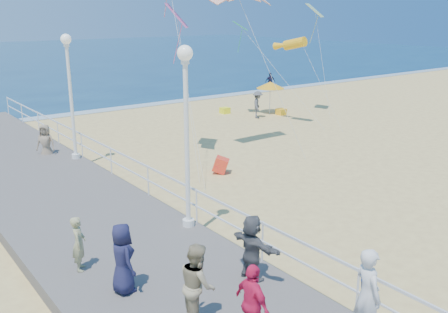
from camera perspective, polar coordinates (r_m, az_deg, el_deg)
ground at (r=18.55m, az=9.97°, el=-4.83°), size 160.00×160.00×0.00m
surf_line at (r=35.24m, az=-15.14°, el=4.94°), size 160.00×1.20×0.04m
boardwalk at (r=14.32m, az=-11.39°, el=-10.59°), size 5.00×44.00×0.40m
railing at (r=15.00m, az=-3.17°, el=-4.63°), size 0.05×42.00×0.55m
lamp_post_mid at (r=14.16m, az=-4.33°, el=4.27°), size 0.44×0.44×5.32m
lamp_post_far at (r=22.17m, az=-17.21°, el=7.93°), size 0.44×0.44×5.32m
woman_holding_toddler at (r=10.29m, az=16.09°, el=-14.96°), size 0.68×0.82×1.93m
toddler_held at (r=10.34m, az=16.04°, el=-13.14°), size 0.39×0.44×0.74m
spectator_1 at (r=10.40m, az=-3.04°, el=-14.39°), size 0.91×1.03×1.78m
spectator_3 at (r=9.94m, az=3.27°, el=-16.47°), size 0.44×0.97×1.63m
spectator_4 at (r=11.71m, az=-11.52°, el=-11.33°), size 0.56×0.83×1.66m
spectator_5 at (r=12.03m, az=3.22°, el=-10.33°), size 0.58×1.53×1.62m
spectator_6 at (r=12.94m, az=-16.26°, el=-9.52°), size 0.54×0.61×1.41m
beach_walker_a at (r=32.13m, az=3.86°, el=5.94°), size 1.24×1.26×1.74m
beach_walker_b at (r=43.83m, az=5.30°, el=8.53°), size 0.97×0.59×1.54m
beach_walker_c at (r=23.85m, az=-19.70°, el=1.41°), size 1.00×0.99×1.75m
box_kite at (r=21.05m, az=-0.37°, el=-1.14°), size 0.89×0.89×0.74m
beach_umbrella at (r=33.51m, az=5.31°, el=8.13°), size 1.90×1.90×2.14m
beach_chair_left at (r=33.45m, az=6.55°, el=5.11°), size 0.55×0.55×0.40m
beach_chair_right at (r=33.65m, az=0.10°, el=5.28°), size 0.55×0.55×0.40m
kite_windsock at (r=29.67m, az=8.11°, el=12.66°), size 0.96×2.40×1.02m
kite_diamond_pink at (r=22.42m, az=-5.41°, el=15.75°), size 1.53×1.62×1.04m
kite_diamond_multi at (r=33.54m, az=10.35°, el=16.11°), size 1.68×1.60×0.85m
kite_diamond_green at (r=31.91m, az=1.84°, el=14.71°), size 1.31×1.35×0.55m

